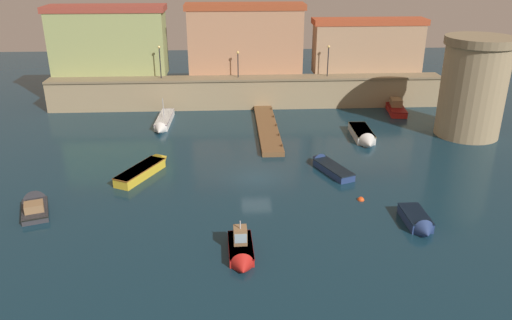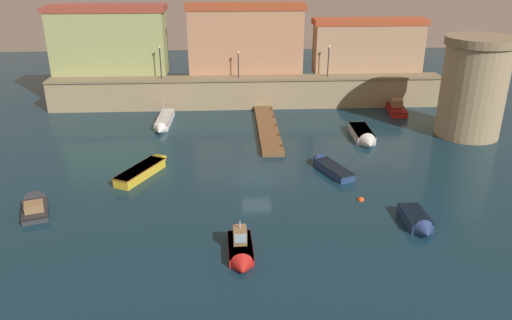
% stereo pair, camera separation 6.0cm
% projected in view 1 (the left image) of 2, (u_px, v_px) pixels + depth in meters
% --- Properties ---
extents(ground_plane, '(119.04, 119.04, 0.00)m').
position_uv_depth(ground_plane, '(256.00, 179.00, 42.59)').
color(ground_plane, '#112D3D').
extents(quay_wall, '(47.16, 2.70, 3.73)m').
position_uv_depth(quay_wall, '(247.00, 92.00, 61.25)').
color(quay_wall, '#9E8966').
rests_on(quay_wall, ground).
extents(old_town_backdrop, '(45.78, 4.47, 8.45)m').
position_uv_depth(old_town_backdrop, '(220.00, 41.00, 61.81)').
color(old_town_backdrop, '#9DA965').
rests_on(old_town_backdrop, ground).
extents(fortress_tower, '(6.84, 6.84, 10.08)m').
position_uv_depth(fortress_tower, '(473.00, 87.00, 50.84)').
color(fortress_tower, '#9E8966').
rests_on(fortress_tower, ground).
extents(pier_dock, '(2.11, 15.10, 0.70)m').
position_uv_depth(pier_dock, '(267.00, 128.00, 53.91)').
color(pier_dock, brown).
rests_on(pier_dock, ground).
extents(quay_lamp_0, '(0.32, 0.32, 3.83)m').
position_uv_depth(quay_lamp_0, '(160.00, 57.00, 59.05)').
color(quay_lamp_0, black).
rests_on(quay_lamp_0, quay_wall).
extents(quay_lamp_1, '(0.32, 0.32, 3.12)m').
position_uv_depth(quay_lamp_1, '(238.00, 60.00, 59.67)').
color(quay_lamp_1, black).
rests_on(quay_lamp_1, quay_wall).
extents(quay_lamp_2, '(0.32, 0.32, 3.69)m').
position_uv_depth(quay_lamp_2, '(328.00, 56.00, 60.09)').
color(quay_lamp_2, black).
rests_on(quay_lamp_2, quay_wall).
extents(moored_boat_0, '(1.64, 4.47, 2.62)m').
position_uv_depth(moored_boat_0, '(241.00, 252.00, 31.55)').
color(moored_boat_0, red).
rests_on(moored_boat_0, ground).
extents(moored_boat_1, '(3.43, 5.81, 1.34)m').
position_uv_depth(moored_boat_1, '(328.00, 166.00, 44.33)').
color(moored_boat_1, navy).
rests_on(moored_boat_1, ground).
extents(moored_boat_2, '(1.95, 6.30, 1.70)m').
position_uv_depth(moored_boat_2, '(364.00, 136.00, 51.03)').
color(moored_boat_2, silver).
rests_on(moored_boat_2, ground).
extents(moored_boat_3, '(4.40, 6.68, 1.39)m').
position_uv_depth(moored_boat_3, '(147.00, 168.00, 43.57)').
color(moored_boat_3, gold).
rests_on(moored_boat_3, ground).
extents(moored_boat_4, '(1.64, 7.45, 3.20)m').
position_uv_depth(moored_boat_4, '(163.00, 122.00, 55.32)').
color(moored_boat_4, white).
rests_on(moored_boat_4, ground).
extents(moored_boat_5, '(1.56, 4.12, 1.44)m').
position_uv_depth(moored_boat_5, '(418.00, 222.00, 35.09)').
color(moored_boat_5, navy).
rests_on(moored_boat_5, ground).
extents(moored_boat_6, '(2.53, 6.60, 2.05)m').
position_uv_depth(moored_boat_6, '(394.00, 106.00, 60.75)').
color(moored_boat_6, red).
rests_on(moored_boat_6, ground).
extents(moored_boat_7, '(3.09, 4.79, 1.68)m').
position_uv_depth(moored_boat_7, '(35.00, 205.00, 37.62)').
color(moored_boat_7, '#333338').
rests_on(moored_boat_7, ground).
extents(mooring_buoy_0, '(0.52, 0.52, 0.52)m').
position_uv_depth(mooring_buoy_0, '(361.00, 200.00, 39.01)').
color(mooring_buoy_0, '#EA4C19').
rests_on(mooring_buoy_0, ground).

